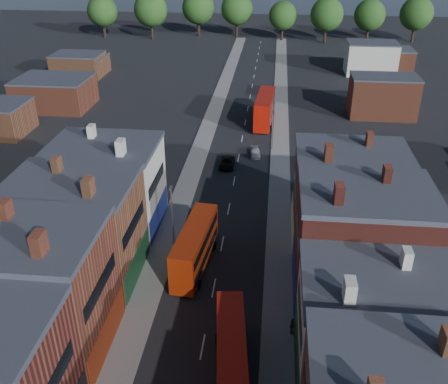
% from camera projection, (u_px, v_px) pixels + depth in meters
% --- Properties ---
extents(pavement_west, '(3.00, 200.00, 0.12)m').
position_uv_depth(pavement_west, '(192.00, 172.00, 73.68)').
color(pavement_west, gray).
rests_on(pavement_west, ground).
extents(pavement_east, '(3.00, 200.00, 0.12)m').
position_uv_depth(pavement_east, '(280.00, 176.00, 72.49)').
color(pavement_east, gray).
rests_on(pavement_east, ground).
extents(lamp_post_2, '(0.25, 0.70, 8.12)m').
position_uv_depth(lamp_post_2, '(172.00, 215.00, 53.84)').
color(lamp_post_2, slate).
rests_on(lamp_post_2, ground).
extents(lamp_post_3, '(0.25, 0.70, 8.12)m').
position_uv_depth(lamp_post_3, '(273.00, 122.00, 79.18)').
color(lamp_post_3, slate).
rests_on(lamp_post_3, ground).
extents(bus_0, '(3.58, 11.15, 4.73)m').
position_uv_depth(bus_0, '(195.00, 247.00, 52.34)').
color(bus_0, '#A92809').
rests_on(bus_0, ground).
extents(bus_1, '(3.41, 10.18, 4.31)m').
position_uv_depth(bus_1, '(231.00, 351.00, 39.80)').
color(bus_1, '#B4150A').
rests_on(bus_1, ground).
extents(bus_2, '(3.67, 12.47, 5.32)m').
position_uv_depth(bus_2, '(265.00, 109.00, 90.64)').
color(bus_2, '#A41207').
rests_on(bus_2, ground).
extents(car_2, '(2.18, 4.65, 1.29)m').
position_uv_depth(car_2, '(227.00, 163.00, 75.32)').
color(car_2, black).
rests_on(car_2, ground).
extents(car_3, '(1.90, 3.81, 1.06)m').
position_uv_depth(car_3, '(255.00, 153.00, 78.85)').
color(car_3, '#B8B8B8').
rests_on(car_3, ground).
extents(ped_3, '(0.63, 1.06, 1.69)m').
position_uv_depth(ped_3, '(292.00, 326.00, 44.21)').
color(ped_3, '#514C45').
rests_on(ped_3, pavement_east).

